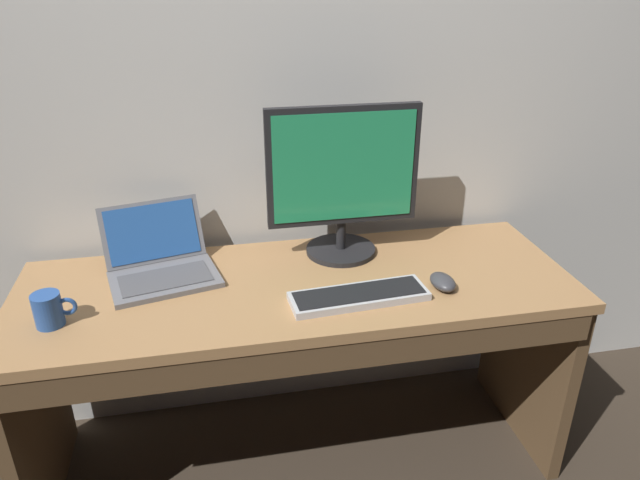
{
  "coord_description": "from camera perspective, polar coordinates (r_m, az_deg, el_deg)",
  "views": [
    {
      "loc": [
        -0.24,
        -1.59,
        1.65
      ],
      "look_at": [
        0.07,
        0.0,
        0.88
      ],
      "focal_mm": 32.78,
      "sensor_mm": 36.0,
      "label": 1
    }
  ],
  "objects": [
    {
      "name": "desk",
      "position": [
        1.94,
        -2.05,
        -9.15
      ],
      "size": [
        1.75,
        0.62,
        0.74
      ],
      "color": "#A87A4C",
      "rests_on": "ground"
    },
    {
      "name": "computer_mouse",
      "position": [
        1.85,
        11.89,
        -4.02
      ],
      "size": [
        0.08,
        0.12,
        0.04
      ],
      "primitive_type": "ellipsoid",
      "rotation": [
        0.0,
        0.0,
        0.08
      ],
      "color": "#38383D",
      "rests_on": "desk"
    },
    {
      "name": "external_monitor",
      "position": [
        1.92,
        2.24,
        5.85
      ],
      "size": [
        0.5,
        0.24,
        0.51
      ],
      "color": "black",
      "rests_on": "desk"
    },
    {
      "name": "coffee_mug",
      "position": [
        1.78,
        -24.94,
        -6.18
      ],
      "size": [
        0.12,
        0.08,
        0.1
      ],
      "color": "#28519E",
      "rests_on": "desk"
    },
    {
      "name": "ground_plane",
      "position": [
        2.31,
        -1.88,
        -20.22
      ],
      "size": [
        14.0,
        14.0,
        0.0
      ],
      "primitive_type": "plane",
      "color": "#382D23"
    },
    {
      "name": "laptop_space_gray",
      "position": [
        1.94,
        -15.25,
        -2.33
      ],
      "size": [
        0.39,
        0.38,
        0.2
      ],
      "color": "slate",
      "rests_on": "desk"
    },
    {
      "name": "wired_keyboard",
      "position": [
        1.76,
        3.82,
        -5.47
      ],
      "size": [
        0.42,
        0.16,
        0.03
      ],
      "color": "#BCBCC1",
      "rests_on": "desk"
    }
  ]
}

